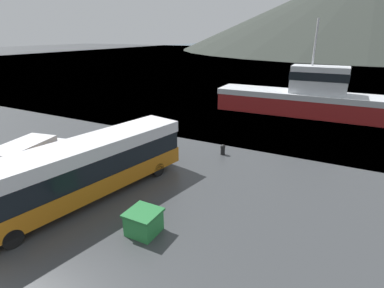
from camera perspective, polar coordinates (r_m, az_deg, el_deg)
The scene contains 8 objects.
water_surface at distance 142.64m, azimuth 24.36°, elevation 15.15°, with size 240.00×240.00×0.00m, color #3D5160.
hill_backdrop at distance 199.37m, azimuth 30.89°, elevation 21.51°, with size 200.55×200.55×43.57m, color #2D332D.
tour_bus at distance 17.55m, azimuth -19.74°, elevation -4.26°, with size 4.96×13.08×3.32m.
delivery_van at distance 22.30m, azimuth -28.28°, elevation -2.06°, with size 3.09×5.89×2.32m.
fishing_boat at distance 36.62m, azimuth 20.34°, elevation 8.46°, with size 18.51×4.60×10.29m.
storage_bin at distance 14.56m, azimuth -9.19°, elevation -14.44°, with size 1.48×1.48×1.14m.
small_boat at distance 44.05m, azimuth 25.43°, elevation 7.54°, with size 4.94×5.71×0.98m.
mooring_bollard at distance 23.13m, azimuth 5.89°, elevation -0.97°, with size 0.39×0.39×0.82m.
Camera 1 is at (9.97, -2.79, 8.84)m, focal length 28.00 mm.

